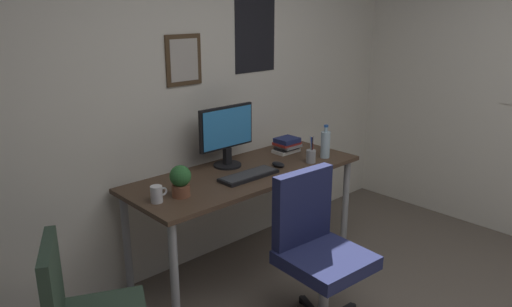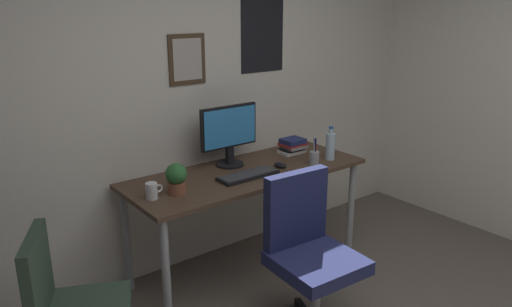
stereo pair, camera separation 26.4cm
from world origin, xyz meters
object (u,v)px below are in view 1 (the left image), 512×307
Objects in this scene: water_bottle at (325,144)px; coffee_mug_near at (157,194)px; office_chair at (316,244)px; monitor at (227,134)px; potted_plant at (180,180)px; pen_cup at (311,155)px; book_stack_left at (287,145)px; keyboard at (249,175)px; computer_mouse at (278,164)px.

water_bottle is 2.33× the size of coffee_mug_near.
office_chair is 2.07× the size of monitor.
water_bottle is at bearing -27.61° from monitor.
potted_plant reaches higher than coffee_mug_near.
office_chair is 0.88m from pen_cup.
book_stack_left is (0.66, 0.87, 0.29)m from office_chair.
coffee_mug_near is at bearing 175.25° from water_bottle.
office_chair reaches higher than coffee_mug_near.
office_chair is 0.69m from keyboard.
water_bottle is 1.29× the size of potted_plant.
keyboard is 3.98× the size of coffee_mug_near.
office_chair is at bearing -127.15° from book_stack_left.
keyboard is at bearing -176.43° from computer_mouse.
water_bottle is (0.67, -0.35, -0.13)m from monitor.
computer_mouse is 0.55× the size of pen_cup.
pen_cup is at bearing -5.54° from potted_plant.
computer_mouse is 0.44× the size of water_bottle.
computer_mouse is at bearing 168.24° from water_bottle.
book_stack_left reaches higher than coffee_mug_near.
potted_plant is (-0.57, -0.25, -0.13)m from monitor.
pen_cup is at bearing -5.73° from coffee_mug_near.
coffee_mug_near is at bearing 172.97° from potted_plant.
coffee_mug_near reaches higher than computer_mouse.
pen_cup is (1.22, -0.12, 0.00)m from coffee_mug_near.
computer_mouse is at bearing -46.07° from monitor.
book_stack_left is (0.30, 0.20, 0.04)m from computer_mouse.
potted_plant reaches higher than keyboard.
potted_plant reaches higher than office_chair.
coffee_mug_near is (-0.68, 0.05, 0.04)m from keyboard.
keyboard is 3.91× the size of computer_mouse.
book_stack_left is (0.60, 0.22, 0.05)m from keyboard.
monitor is 0.79m from coffee_mug_near.
monitor is 0.59m from book_stack_left.
monitor is at bearing 17.85° from coffee_mug_near.
pen_cup reaches higher than coffee_mug_near.
pen_cup is (0.60, 0.57, 0.29)m from office_chair.
computer_mouse is 0.56× the size of potted_plant.
potted_plant is (-0.53, 0.03, 0.09)m from keyboard.
pen_cup is 0.98× the size of book_stack_left.
pen_cup is at bearing -35.58° from monitor.
water_bottle reaches higher than office_chair.
office_chair is 3.76× the size of water_bottle.
book_stack_left is at bearing 9.62° from potted_plant.
monitor is at bearing 173.61° from book_stack_left.
office_chair is 0.80m from computer_mouse.
book_stack_left is at bearing 111.72° from water_bottle.
office_chair is 1.05m from monitor.
pen_cup reaches higher than computer_mouse.
computer_mouse is at bearing 3.57° from keyboard.
computer_mouse is at bearing 61.83° from office_chair.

